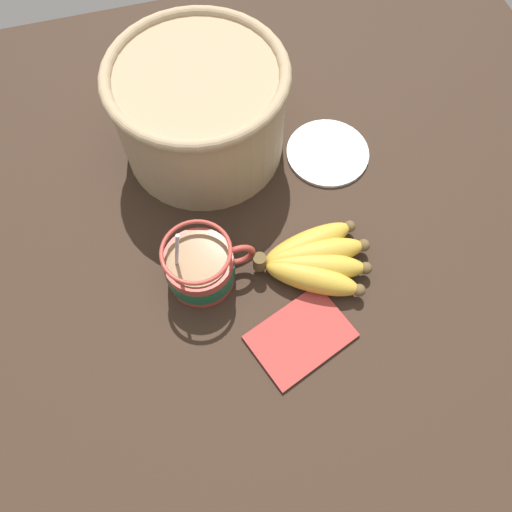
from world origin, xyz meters
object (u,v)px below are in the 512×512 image
object	(u,v)px
banana_bunch	(314,260)
woven_basket	(200,109)
small_plate	(328,153)
coffee_mug	(201,267)

from	to	relation	value
banana_bunch	woven_basket	world-z (taller)	woven_basket
woven_basket	small_plate	size ratio (longest dim) A/B	1.98
banana_bunch	woven_basket	bearing A→B (deg)	111.52
banana_bunch	woven_basket	xyz separation A→B (cm)	(-10.72, 27.20, 7.06)
banana_bunch	small_plate	size ratio (longest dim) A/B	1.28
banana_bunch	small_plate	bearing A→B (deg)	64.69
coffee_mug	small_plate	size ratio (longest dim) A/B	1.02
coffee_mug	banana_bunch	size ratio (longest dim) A/B	0.80
banana_bunch	woven_basket	size ratio (longest dim) A/B	0.65
coffee_mug	woven_basket	size ratio (longest dim) A/B	0.52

